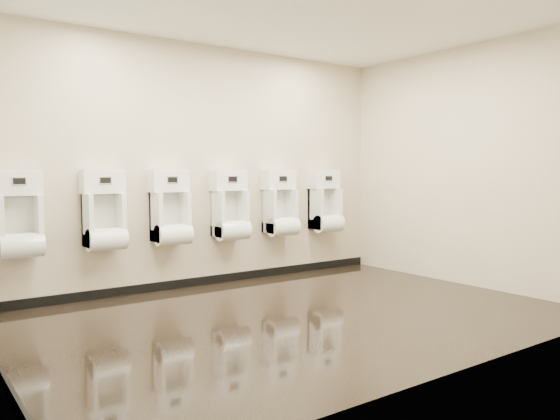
# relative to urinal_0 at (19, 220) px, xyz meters

# --- Properties ---
(ground) EXTENTS (5.00, 3.50, 0.00)m
(ground) POSITION_rel_urinal_0_xyz_m (2.03, -1.61, -0.88)
(ground) COLOR black
(ground) RESTS_ON ground
(ceiling) EXTENTS (5.00, 3.50, 0.00)m
(ceiling) POSITION_rel_urinal_0_xyz_m (2.03, -1.61, 1.92)
(ceiling) COLOR silver
(back_wall) EXTENTS (5.00, 0.02, 2.80)m
(back_wall) POSITION_rel_urinal_0_xyz_m (2.03, 0.14, 0.52)
(back_wall) COLOR beige
(back_wall) RESTS_ON ground
(front_wall) EXTENTS (5.00, 0.02, 2.80)m
(front_wall) POSITION_rel_urinal_0_xyz_m (2.03, -3.36, 0.52)
(front_wall) COLOR beige
(front_wall) RESTS_ON ground
(right_wall) EXTENTS (0.02, 3.50, 2.80)m
(right_wall) POSITION_rel_urinal_0_xyz_m (4.53, -1.61, 0.52)
(right_wall) COLOR beige
(right_wall) RESTS_ON ground
(skirting_back) EXTENTS (5.00, 0.02, 0.10)m
(skirting_back) POSITION_rel_urinal_0_xyz_m (2.03, 0.13, -0.83)
(skirting_back) COLOR black
(skirting_back) RESTS_ON ground
(urinal_0) EXTENTS (0.43, 0.33, 0.81)m
(urinal_0) POSITION_rel_urinal_0_xyz_m (0.00, 0.00, 0.00)
(urinal_0) COLOR white
(urinal_0) RESTS_ON back_wall
(urinal_1) EXTENTS (0.43, 0.33, 0.81)m
(urinal_1) POSITION_rel_urinal_0_xyz_m (0.80, 0.00, 0.00)
(urinal_1) COLOR white
(urinal_1) RESTS_ON back_wall
(urinal_2) EXTENTS (0.43, 0.33, 0.81)m
(urinal_2) POSITION_rel_urinal_0_xyz_m (1.53, 0.00, 0.00)
(urinal_2) COLOR white
(urinal_2) RESTS_ON back_wall
(urinal_3) EXTENTS (0.43, 0.33, 0.81)m
(urinal_3) POSITION_rel_urinal_0_xyz_m (2.29, 0.00, 0.00)
(urinal_3) COLOR white
(urinal_3) RESTS_ON back_wall
(urinal_4) EXTENTS (0.43, 0.33, 0.81)m
(urinal_4) POSITION_rel_urinal_0_xyz_m (3.01, 0.00, 0.00)
(urinal_4) COLOR white
(urinal_4) RESTS_ON back_wall
(urinal_5) EXTENTS (0.43, 0.33, 0.81)m
(urinal_5) POSITION_rel_urinal_0_xyz_m (3.76, 0.00, 0.00)
(urinal_5) COLOR white
(urinal_5) RESTS_ON back_wall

